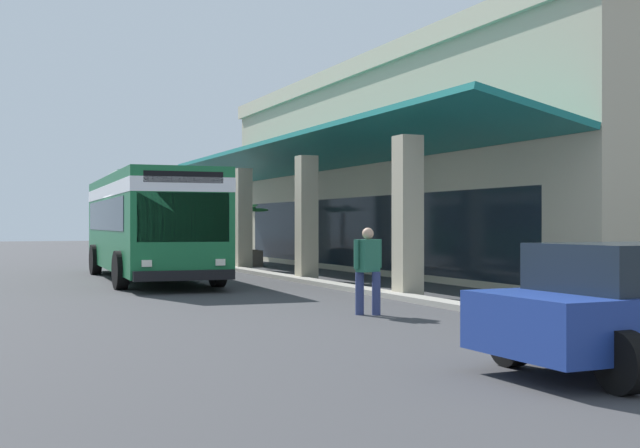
# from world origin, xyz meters

# --- Properties ---
(ground) EXTENTS (120.00, 120.00, 0.00)m
(ground) POSITION_xyz_m (0.00, 8.00, 0.00)
(ground) COLOR #38383A
(curb_strip) EXTENTS (29.97, 0.50, 0.12)m
(curb_strip) POSITION_xyz_m (-1.70, 4.06, 0.06)
(curb_strip) COLOR #9E998E
(curb_strip) RESTS_ON ground
(plaza_building) EXTENTS (25.28, 16.08, 7.39)m
(plaza_building) POSITION_xyz_m (-1.70, 13.69, 3.70)
(plaza_building) COLOR #B2A88E
(plaza_building) RESTS_ON ground
(transit_bus) EXTENTS (11.31, 3.15, 3.34)m
(transit_bus) POSITION_xyz_m (-0.70, 0.15, 1.85)
(transit_bus) COLOR #196638
(transit_bus) RESTS_ON ground
(pedestrian) EXTENTS (0.40, 0.64, 1.62)m
(pedestrian) POSITION_xyz_m (10.75, 1.93, 0.90)
(pedestrian) COLOR navy
(pedestrian) RESTS_ON ground
(potted_palm) EXTENTS (1.75, 1.65, 2.48)m
(potted_palm) POSITION_xyz_m (-6.87, 5.34, 0.59)
(potted_palm) COLOR #4C4742
(potted_palm) RESTS_ON ground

